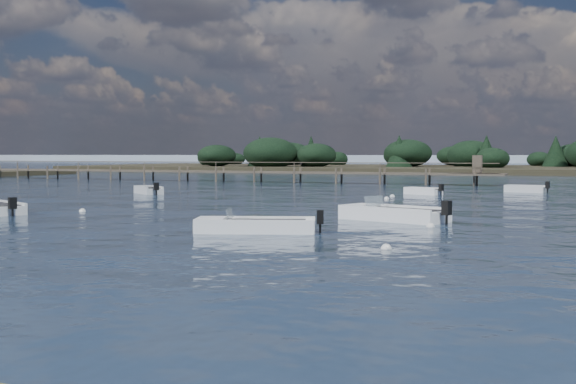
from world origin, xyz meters
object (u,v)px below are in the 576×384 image
at_px(tender_far_grey, 149,192).
at_px(tender_far_grey_b, 525,190).
at_px(dinghy_extra_a, 393,217).
at_px(jetty, 220,172).
at_px(dinghy_mid_white_a, 255,228).
at_px(tender_far_white, 423,193).

bearing_deg(tender_far_grey, tender_far_grey_b, 25.95).
relative_size(dinghy_extra_a, jetty, 0.08).
bearing_deg(dinghy_mid_white_a, jetty, 118.98).
height_order(dinghy_extra_a, tender_far_grey_b, dinghy_extra_a).
distance_m(tender_far_grey, tender_far_grey_b, 27.32).
bearing_deg(tender_far_grey_b, dinghy_mid_white_a, -102.51).
height_order(dinghy_extra_a, jetty, jetty).
relative_size(dinghy_extra_a, dinghy_mid_white_a, 1.08).
bearing_deg(jetty, tender_far_white, -33.65).
distance_m(dinghy_extra_a, jetty, 44.97).
bearing_deg(dinghy_extra_a, jetty, 126.83).
distance_m(dinghy_extra_a, tender_far_grey, 25.05).
height_order(dinghy_mid_white_a, tender_far_white, dinghy_mid_white_a).
relative_size(tender_far_grey, tender_far_grey_b, 0.98).
xyz_separation_m(tender_far_grey, jetty, (-5.96, 22.34, 0.83)).
bearing_deg(tender_far_grey, tender_far_white, 18.89).
height_order(dinghy_extra_a, dinghy_mid_white_a, dinghy_extra_a).
relative_size(tender_far_grey_b, jetty, 0.05).
bearing_deg(jetty, tender_far_grey, -75.06).
bearing_deg(tender_far_grey_b, jetty, 161.22).
bearing_deg(tender_far_grey_b, tender_far_white, -137.94).
xyz_separation_m(dinghy_extra_a, jetty, (-26.95, 35.99, 0.82)).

